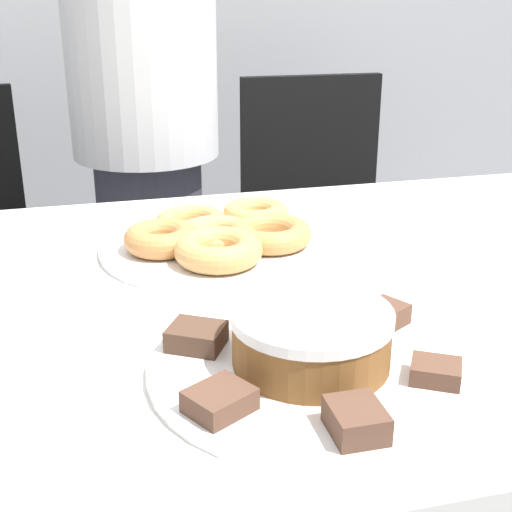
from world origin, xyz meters
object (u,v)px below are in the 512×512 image
(plate_donuts, at_px, (218,246))
(frosted_cake, at_px, (311,337))
(office_chair_right, at_px, (322,257))
(plate_cake, at_px, (311,367))
(person_standing, at_px, (146,129))

(plate_donuts, bearing_deg, frosted_cake, -86.62)
(office_chair_right, bearing_deg, plate_donuts, -119.39)
(frosted_cake, bearing_deg, plate_donuts, 93.38)
(plate_cake, xyz_separation_m, plate_donuts, (-0.02, 0.38, 0.00))
(person_standing, bearing_deg, plate_cake, -86.46)
(office_chair_right, height_order, plate_donuts, office_chair_right)
(person_standing, distance_m, plate_donuts, 0.65)
(frosted_cake, bearing_deg, person_standing, 93.54)
(office_chair_right, relative_size, plate_donuts, 2.56)
(plate_cake, bearing_deg, frosted_cake, -97.13)
(person_standing, bearing_deg, office_chair_right, 9.44)
(office_chair_right, bearing_deg, frosted_cake, -108.76)
(person_standing, relative_size, plate_cake, 4.54)
(office_chair_right, xyz_separation_m, frosted_cake, (-0.41, -1.10, 0.37))
(plate_donuts, bearing_deg, person_standing, 93.63)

